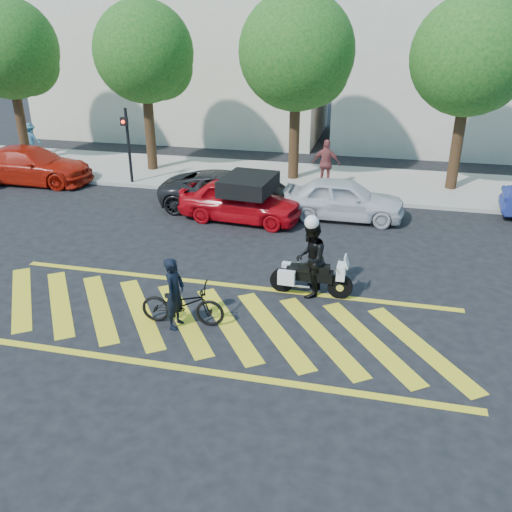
% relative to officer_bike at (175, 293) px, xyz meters
% --- Properties ---
extents(ground, '(90.00, 90.00, 0.00)m').
position_rel_officer_bike_xyz_m(ground, '(0.62, 0.37, -0.86)').
color(ground, black).
rests_on(ground, ground).
extents(sidewalk, '(60.00, 5.00, 0.15)m').
position_rel_officer_bike_xyz_m(sidewalk, '(0.62, 12.37, -0.79)').
color(sidewalk, '#9E998E').
rests_on(sidewalk, ground).
extents(crosswalk, '(12.33, 4.00, 0.01)m').
position_rel_officer_bike_xyz_m(crosswalk, '(0.58, 0.37, -0.86)').
color(crosswalk, yellow).
rests_on(crosswalk, ground).
extents(building_left, '(16.00, 8.00, 10.00)m').
position_rel_officer_bike_xyz_m(building_left, '(-7.38, 21.37, 4.14)').
color(building_left, beige).
rests_on(building_left, ground).
extents(building_right, '(16.00, 8.00, 11.00)m').
position_rel_officer_bike_xyz_m(building_right, '(9.62, 21.37, 4.64)').
color(building_right, beige).
rests_on(building_right, ground).
extents(tree_far_left, '(4.40, 4.40, 7.41)m').
position_rel_officer_bike_xyz_m(tree_far_left, '(-12.25, 12.44, 4.18)').
color(tree_far_left, black).
rests_on(tree_far_left, ground).
extents(tree_left, '(4.20, 4.20, 7.26)m').
position_rel_officer_bike_xyz_m(tree_left, '(-5.75, 12.44, 4.13)').
color(tree_left, black).
rests_on(tree_left, ground).
extents(tree_center, '(4.60, 4.60, 7.56)m').
position_rel_officer_bike_xyz_m(tree_center, '(0.75, 12.44, 4.23)').
color(tree_center, black).
rests_on(tree_center, ground).
extents(tree_right, '(4.40, 4.40, 7.41)m').
position_rel_officer_bike_xyz_m(tree_right, '(7.25, 12.44, 4.18)').
color(tree_right, black).
rests_on(tree_right, ground).
extents(signal_pole, '(0.28, 0.43, 3.20)m').
position_rel_officer_bike_xyz_m(signal_pole, '(-5.88, 10.11, 1.06)').
color(signal_pole, black).
rests_on(signal_pole, ground).
extents(officer_bike, '(0.46, 0.66, 1.73)m').
position_rel_officer_bike_xyz_m(officer_bike, '(0.00, 0.00, 0.00)').
color(officer_bike, black).
rests_on(officer_bike, ground).
extents(bicycle, '(2.01, 0.84, 1.03)m').
position_rel_officer_bike_xyz_m(bicycle, '(0.11, 0.16, -0.35)').
color(bicycle, black).
rests_on(bicycle, ground).
extents(police_motorcycle, '(2.14, 0.68, 0.94)m').
position_rel_officer_bike_xyz_m(police_motorcycle, '(2.78, 2.26, -0.35)').
color(police_motorcycle, black).
rests_on(police_motorcycle, ground).
extents(officer_moto, '(0.78, 0.99, 2.00)m').
position_rel_officer_bike_xyz_m(officer_moto, '(2.77, 2.26, 0.14)').
color(officer_moto, black).
rests_on(officer_moto, ground).
extents(red_convertible, '(4.41, 2.10, 1.45)m').
position_rel_officer_bike_xyz_m(red_convertible, '(-0.35, 7.17, -0.14)').
color(red_convertible, '#BC0811').
rests_on(red_convertible, ground).
extents(parked_left, '(5.30, 2.35, 1.51)m').
position_rel_officer_bike_xyz_m(parked_left, '(-10.18, 9.57, -0.11)').
color(parked_left, '#B3190B').
rests_on(parked_left, ground).
extents(parked_mid_left, '(5.01, 2.42, 1.38)m').
position_rel_officer_bike_xyz_m(parked_mid_left, '(-1.08, 8.17, -0.18)').
color(parked_mid_left, black).
rests_on(parked_mid_left, ground).
extents(parked_mid_right, '(4.23, 1.72, 1.44)m').
position_rel_officer_bike_xyz_m(parked_mid_right, '(3.12, 8.17, -0.14)').
color(parked_mid_right, silver).
rests_on(parked_mid_right, ground).
extents(pedestrian_left, '(1.01, 0.60, 1.55)m').
position_rel_officer_bike_xyz_m(pedestrian_left, '(-12.81, 13.50, 0.06)').
color(pedestrian_left, '#33688E').
rests_on(pedestrian_left, sidewalk).
extents(pedestrian_right, '(1.18, 0.59, 1.93)m').
position_rel_officer_bike_xyz_m(pedestrian_right, '(2.13, 11.33, 0.25)').
color(pedestrian_right, '#964544').
rests_on(pedestrian_right, sidewalk).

